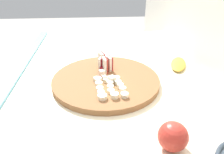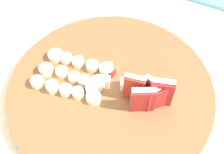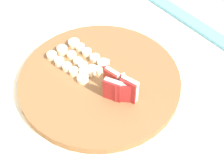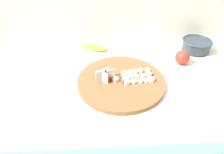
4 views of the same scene
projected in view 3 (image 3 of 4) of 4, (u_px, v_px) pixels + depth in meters
The scene contains 4 objects.
cutting_board at pixel (100, 80), 0.79m from camera, with size 0.39×0.39×0.02m, color brown.
apple_wedge_fan at pixel (121, 88), 0.72m from camera, with size 0.09×0.06×0.06m.
apple_dice_pile at pixel (102, 74), 0.77m from camera, with size 0.11×0.08×0.02m.
banana_slice_rows at pixel (78, 59), 0.81m from camera, with size 0.14×0.11×0.02m.
Camera 3 is at (-0.46, 0.29, 1.54)m, focal length 52.55 mm.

